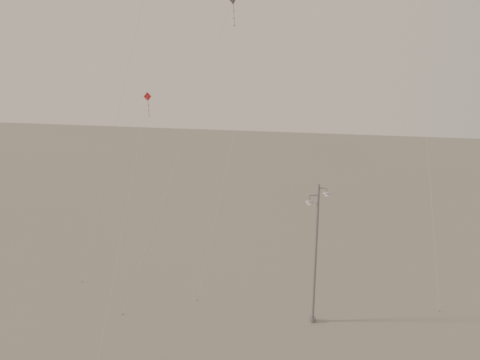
# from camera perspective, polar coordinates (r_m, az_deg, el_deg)

# --- Properties ---
(ground) EXTENTS (160.00, 160.00, 0.00)m
(ground) POSITION_cam_1_polar(r_m,az_deg,el_deg) (30.81, -0.69, -19.44)
(ground) COLOR gray
(ground) RESTS_ON ground
(street_lamp) EXTENTS (1.54, 0.81, 9.65)m
(street_lamp) POSITION_cam_1_polar(r_m,az_deg,el_deg) (30.93, 9.21, -8.58)
(street_lamp) COLOR gray
(street_lamp) RESTS_ON ground
(kite_1) EXTENTS (6.34, 9.36, 21.84)m
(kite_1) POSITION_cam_1_polar(r_m,az_deg,el_deg) (35.02, -3.29, 14.86)
(kite_1) COLOR #292522
(kite_1) RESTS_ON ground
(kite_3) EXTENTS (2.73, 15.24, 14.51)m
(kite_3) POSITION_cam_1_polar(r_m,az_deg,el_deg) (35.84, -12.20, 4.42)
(kite_3) COLOR maroon
(kite_3) RESTS_ON ground
(kite_4) EXTENTS (3.58, 5.47, 24.75)m
(kite_4) POSITION_cam_1_polar(r_m,az_deg,el_deg) (35.61, 21.01, 15.97)
(kite_4) COLOR #292522
(kite_4) RESTS_ON ground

